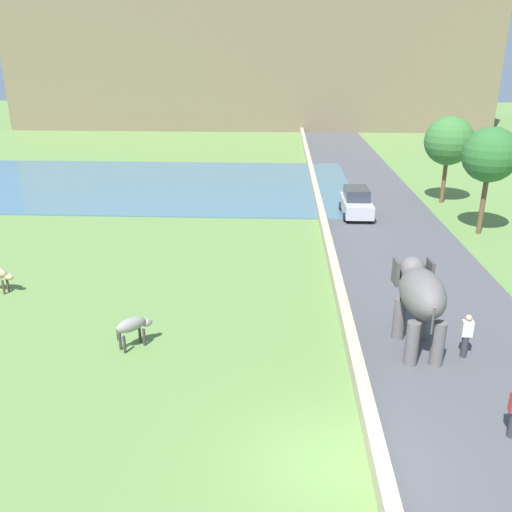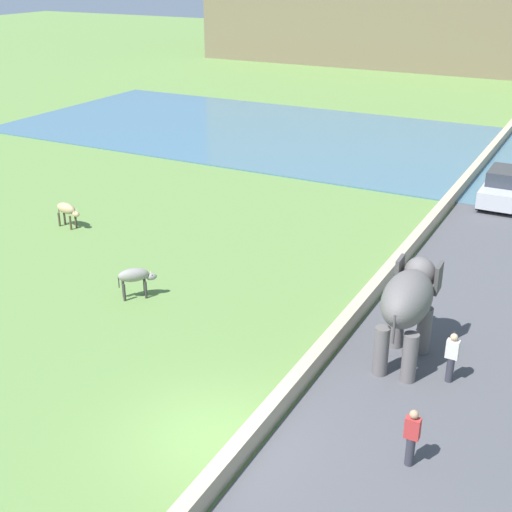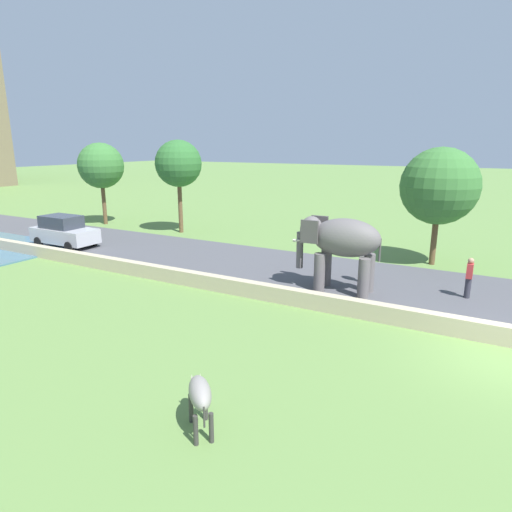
# 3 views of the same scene
# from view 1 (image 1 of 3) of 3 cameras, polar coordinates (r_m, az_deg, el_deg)

# --- Properties ---
(ground_plane) EXTENTS (220.00, 220.00, 0.00)m
(ground_plane) POSITION_cam_1_polar(r_m,az_deg,el_deg) (14.44, 7.82, -21.47)
(ground_plane) COLOR #608442
(road_surface) EXTENTS (7.00, 120.00, 0.06)m
(road_surface) POSITION_cam_1_polar(r_m,az_deg,el_deg) (32.74, 13.80, 3.05)
(road_surface) COLOR #4C4C51
(road_surface) RESTS_ON ground
(barrier_wall) EXTENTS (0.40, 110.00, 0.61)m
(barrier_wall) POSITION_cam_1_polar(r_m,az_deg,el_deg) (30.25, 7.43, 2.57)
(barrier_wall) COLOR tan
(barrier_wall) RESTS_ON ground
(lake) EXTENTS (36.00, 18.00, 0.08)m
(lake) POSITION_cam_1_polar(r_m,az_deg,el_deg) (44.03, -14.15, 7.52)
(lake) COLOR #426B84
(lake) RESTS_ON ground
(hill_distant) EXTENTS (64.00, 28.00, 25.59)m
(hill_distant) POSITION_cam_1_polar(r_m,az_deg,el_deg) (86.01, -0.35, 22.85)
(hill_distant) COLOR #75664C
(hill_distant) RESTS_ON ground
(elephant) EXTENTS (1.49, 3.48, 2.99)m
(elephant) POSITION_cam_1_polar(r_m,az_deg,el_deg) (18.85, 17.10, -4.07)
(elephant) COLOR #605B5B
(elephant) RESTS_ON ground
(person_beside_elephant) EXTENTS (0.36, 0.22, 1.63)m
(person_beside_elephant) POSITION_cam_1_polar(r_m,az_deg,el_deg) (19.32, 21.55, -7.89)
(person_beside_elephant) COLOR #33333D
(person_beside_elephant) RESTS_ON ground
(car_silver) EXTENTS (1.80, 4.00, 1.80)m
(car_silver) POSITION_cam_1_polar(r_m,az_deg,el_deg) (34.40, 10.67, 5.65)
(car_silver) COLOR #B7B7BC
(car_silver) RESTS_ON ground
(cow_grey) EXTENTS (1.23, 1.20, 1.15)m
(cow_grey) POSITION_cam_1_polar(r_m,az_deg,el_deg) (19.14, -13.08, -7.28)
(cow_grey) COLOR gray
(cow_grey) RESTS_ON ground
(tree_mid) EXTENTS (3.23, 3.23, 5.86)m
(tree_mid) POSITION_cam_1_polar(r_m,az_deg,el_deg) (38.67, 19.93, 11.49)
(tree_mid) COLOR brown
(tree_mid) RESTS_ON ground
(tree_far) EXTENTS (3.01, 3.01, 6.04)m
(tree_far) POSITION_cam_1_polar(r_m,az_deg,el_deg) (32.27, 23.77, 9.84)
(tree_far) COLOR brown
(tree_far) RESTS_ON ground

